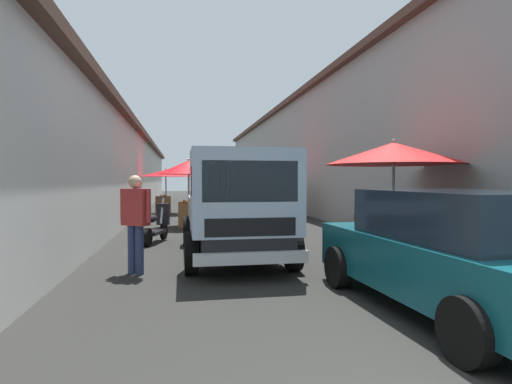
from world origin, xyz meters
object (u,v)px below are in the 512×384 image
at_px(fruit_stall_far_right, 271,179).
at_px(fruit_stall_far_left, 165,180).
at_px(fruit_stall_near_right, 392,163).
at_px(vendor_by_crates, 274,197).
at_px(hatchback_car, 453,251).
at_px(delivery_truck, 238,209).
at_px(vendor_in_shade, 135,217).
at_px(fruit_stall_near_left, 189,178).
at_px(parked_scooter, 156,225).

xyz_separation_m(fruit_stall_far_right, fruit_stall_far_left, (2.85, 4.41, -0.01)).
bearing_deg(fruit_stall_near_right, vendor_by_crates, 8.91).
xyz_separation_m(hatchback_car, delivery_truck, (3.22, 2.14, 0.30)).
relative_size(fruit_stall_far_left, vendor_in_shade, 1.44).
bearing_deg(vendor_in_shade, fruit_stall_far_right, -24.65).
xyz_separation_m(hatchback_car, vendor_in_shade, (2.76, 3.93, 0.22)).
bearing_deg(vendor_by_crates, delivery_truck, 161.86).
bearing_deg(delivery_truck, hatchback_car, -146.42).
bearing_deg(fruit_stall_near_right, delivery_truck, 94.65).
height_order(fruit_stall_near_left, delivery_truck, fruit_stall_near_left).
bearing_deg(fruit_stall_near_right, parked_scooter, 60.41).
xyz_separation_m(fruit_stall_far_right, fruit_stall_near_left, (-2.71, 3.44, 0.03)).
bearing_deg(vendor_by_crates, parked_scooter, 133.83).
bearing_deg(hatchback_car, fruit_stall_far_right, -2.38).
relative_size(fruit_stall_far_left, fruit_stall_near_left, 1.03).
height_order(fruit_stall_far_left, delivery_truck, fruit_stall_far_left).
xyz_separation_m(fruit_stall_far_right, vendor_in_shade, (-9.69, 4.45, -0.64)).
bearing_deg(fruit_stall_far_right, vendor_in_shade, 155.35).
xyz_separation_m(delivery_truck, vendor_in_shade, (-0.46, 1.79, -0.08)).
bearing_deg(fruit_stall_near_left, fruit_stall_far_right, -51.75).
height_order(fruit_stall_near_right, hatchback_car, fruit_stall_near_right).
xyz_separation_m(fruit_stall_far_right, hatchback_car, (-12.45, 0.52, -0.86)).
relative_size(delivery_truck, vendor_by_crates, 2.97).
bearing_deg(delivery_truck, fruit_stall_far_left, 8.24).
distance_m(fruit_stall_far_left, fruit_stall_near_left, 5.65).
relative_size(fruit_stall_far_right, delivery_truck, 0.47).
bearing_deg(fruit_stall_far_right, vendor_by_crates, 169.72).
distance_m(vendor_by_crates, vendor_in_shade, 8.23).
xyz_separation_m(fruit_stall_far_right, vendor_by_crates, (-2.49, 0.45, -0.64)).
distance_m(hatchback_car, vendor_by_crates, 9.96).
bearing_deg(fruit_stall_far_left, parked_scooter, -179.39).
height_order(fruit_stall_far_right, vendor_in_shade, fruit_stall_far_right).
bearing_deg(delivery_truck, fruit_stall_near_right, -85.35).
bearing_deg(fruit_stall_near_left, vendor_by_crates, -85.89).
relative_size(fruit_stall_near_left, vendor_in_shade, 1.39).
relative_size(fruit_stall_far_right, vendor_by_crates, 1.39).
bearing_deg(delivery_truck, vendor_by_crates, -18.14).
xyz_separation_m(fruit_stall_far_right, fruit_stall_near_right, (-8.97, -0.56, 0.33)).
xyz_separation_m(fruit_stall_near_left, hatchback_car, (-9.75, -2.92, -0.89)).
bearing_deg(fruit_stall_near_left, delivery_truck, -173.21).
height_order(fruit_stall_far_left, parked_scooter, fruit_stall_far_left).
xyz_separation_m(fruit_stall_near_left, parked_scooter, (-3.49, 0.88, -1.18)).
bearing_deg(vendor_in_shade, delivery_truck, -75.53).
height_order(fruit_stall_far_right, parked_scooter, fruit_stall_far_right).
xyz_separation_m(fruit_stall_near_right, delivery_truck, (-0.26, 3.22, -0.88)).
distance_m(vendor_in_shade, parked_scooter, 3.53).
bearing_deg(parked_scooter, vendor_by_crates, -46.17).
height_order(fruit_stall_far_left, fruit_stall_near_left, fruit_stall_near_left).
distance_m(vendor_by_crates, parked_scooter, 5.37).
distance_m(fruit_stall_near_left, fruit_stall_near_right, 7.43).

